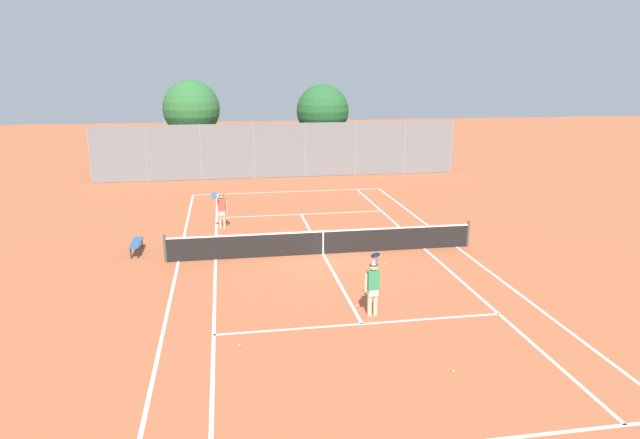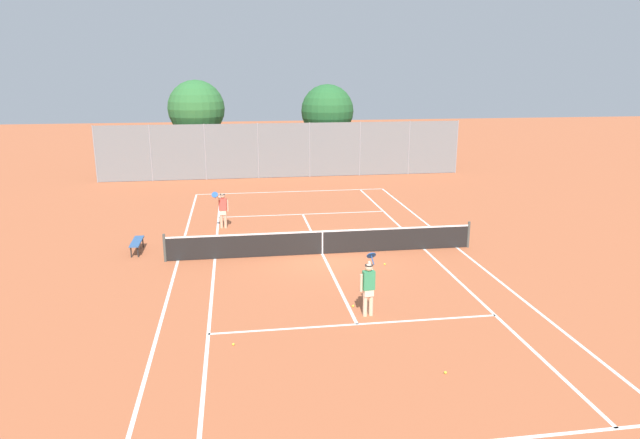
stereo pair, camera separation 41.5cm
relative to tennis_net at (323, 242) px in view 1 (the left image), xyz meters
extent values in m
plane|color=#B25B38|center=(0.00, 0.00, -0.51)|extent=(120.00, 120.00, 0.00)
cube|color=silver|center=(0.00, 11.90, -0.51)|extent=(11.00, 0.10, 0.01)
cube|color=silver|center=(-5.50, 0.00, -0.51)|extent=(0.10, 23.80, 0.01)
cube|color=silver|center=(5.50, 0.00, -0.51)|extent=(0.10, 23.80, 0.01)
cube|color=silver|center=(-4.13, 0.00, -0.51)|extent=(0.10, 23.80, 0.01)
cube|color=silver|center=(4.13, 0.00, -0.51)|extent=(0.10, 23.80, 0.01)
cube|color=silver|center=(0.00, -6.40, -0.51)|extent=(8.26, 0.10, 0.01)
cube|color=silver|center=(0.00, 6.40, -0.51)|extent=(8.26, 0.10, 0.01)
cube|color=silver|center=(0.00, 0.00, -0.51)|extent=(0.10, 12.80, 0.01)
cylinder|color=#474C47|center=(-5.95, 0.00, 0.03)|extent=(0.10, 0.10, 1.07)
cylinder|color=#474C47|center=(5.95, 0.00, 0.03)|extent=(0.10, 0.10, 1.07)
cube|color=black|center=(0.00, 0.00, -0.04)|extent=(11.90, 0.02, 0.89)
cube|color=white|center=(0.00, 0.00, 0.41)|extent=(11.90, 0.03, 0.06)
cube|color=white|center=(0.00, 0.00, -0.06)|extent=(0.05, 0.03, 0.89)
cylinder|color=beige|center=(0.35, -5.87, -0.10)|extent=(0.13, 0.13, 0.82)
cylinder|color=beige|center=(0.53, -5.85, -0.10)|extent=(0.13, 0.13, 0.82)
cube|color=beige|center=(0.44, -5.86, 0.23)|extent=(0.30, 0.21, 0.24)
cube|color=#338C59|center=(0.44, -5.86, 0.59)|extent=(0.36, 0.24, 0.56)
sphere|color=beige|center=(0.44, -5.86, 0.98)|extent=(0.22, 0.22, 0.22)
cylinder|color=black|center=(0.44, -5.86, 1.05)|extent=(0.23, 0.23, 0.02)
cylinder|color=beige|center=(0.22, -5.89, 0.53)|extent=(0.08, 0.08, 0.52)
cylinder|color=beige|center=(0.55, -5.71, 0.88)|extent=(0.13, 0.46, 0.35)
cylinder|color=#1E4C99|center=(0.65, -5.44, 1.04)|extent=(0.06, 0.25, 0.22)
cylinder|color=#1E4C99|center=(0.63, -5.32, 1.15)|extent=(0.30, 0.23, 0.23)
cylinder|color=#D8A884|center=(-3.76, 4.42, -0.10)|extent=(0.13, 0.13, 0.82)
cylinder|color=#D8A884|center=(-3.94, 4.43, -0.10)|extent=(0.13, 0.13, 0.82)
cube|color=beige|center=(-3.85, 4.42, 0.23)|extent=(0.30, 0.21, 0.24)
cube|color=#D84C3F|center=(-3.85, 4.42, 0.59)|extent=(0.36, 0.23, 0.56)
sphere|color=#D8A884|center=(-3.85, 4.42, 0.98)|extent=(0.22, 0.22, 0.22)
cylinder|color=black|center=(-3.85, 4.42, 1.05)|extent=(0.23, 0.23, 0.02)
cylinder|color=#D8A884|center=(-3.63, 4.40, 0.53)|extent=(0.08, 0.08, 0.52)
cylinder|color=#D8A884|center=(-4.00, 4.30, 0.88)|extent=(0.13, 0.46, 0.35)
cylinder|color=#1E4C99|center=(-4.15, 4.05, 1.04)|extent=(0.06, 0.25, 0.22)
cylinder|color=#1E4C99|center=(-4.17, 3.93, 1.15)|extent=(0.30, 0.22, 0.23)
sphere|color=#D1DB33|center=(0.14, -5.19, -0.48)|extent=(0.07, 0.07, 0.07)
sphere|color=#D1DB33|center=(-3.46, -7.17, -0.48)|extent=(0.07, 0.07, 0.07)
sphere|color=#D1DB33|center=(1.49, -9.36, -0.48)|extent=(0.07, 0.07, 0.07)
sphere|color=#D1DB33|center=(2.07, -1.61, -0.48)|extent=(0.07, 0.07, 0.07)
cube|color=#33598C|center=(-7.17, 1.33, -0.07)|extent=(0.36, 1.50, 0.05)
cylinder|color=#262626|center=(-7.04, 1.97, -0.30)|extent=(0.05, 0.05, 0.41)
cylinder|color=#262626|center=(-7.04, 0.69, -0.30)|extent=(0.05, 0.05, 0.41)
cylinder|color=#262626|center=(-7.29, 1.97, -0.30)|extent=(0.05, 0.05, 0.41)
cylinder|color=#262626|center=(-7.29, 0.69, -0.30)|extent=(0.05, 0.05, 0.41)
cylinder|color=gray|center=(-11.94, 16.55, 1.30)|extent=(0.08, 0.08, 3.61)
cylinder|color=gray|center=(-8.53, 16.55, 1.30)|extent=(0.08, 0.08, 3.61)
cylinder|color=gray|center=(-5.12, 16.55, 1.30)|extent=(0.08, 0.08, 3.61)
cylinder|color=gray|center=(-1.71, 16.55, 1.30)|extent=(0.08, 0.08, 3.61)
cylinder|color=gray|center=(1.71, 16.55, 1.30)|extent=(0.08, 0.08, 3.61)
cylinder|color=gray|center=(5.12, 16.55, 1.30)|extent=(0.08, 0.08, 3.61)
cylinder|color=gray|center=(8.53, 16.55, 1.30)|extent=(0.08, 0.08, 3.61)
cylinder|color=gray|center=(11.94, 16.55, 1.30)|extent=(0.08, 0.08, 3.61)
cube|color=slate|center=(0.00, 16.55, 1.30)|extent=(23.87, 0.02, 3.57)
cylinder|color=brown|center=(-5.68, 18.82, 1.05)|extent=(0.25, 0.25, 3.11)
sphere|color=#2D6B33|center=(-5.68, 18.82, 3.92)|extent=(3.78, 3.78, 3.78)
sphere|color=#2D6B33|center=(-5.47, 18.96, 3.45)|extent=(2.21, 2.21, 2.21)
cylinder|color=brown|center=(3.36, 19.50, 0.91)|extent=(0.27, 0.27, 2.84)
sphere|color=#26602D|center=(3.36, 19.50, 3.63)|extent=(3.71, 3.71, 3.71)
sphere|color=#26602D|center=(3.10, 19.16, 3.16)|extent=(2.22, 2.22, 2.22)
camera|label=1|loc=(-3.65, -20.80, 6.44)|focal=32.00mm
camera|label=2|loc=(-3.24, -20.86, 6.44)|focal=32.00mm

